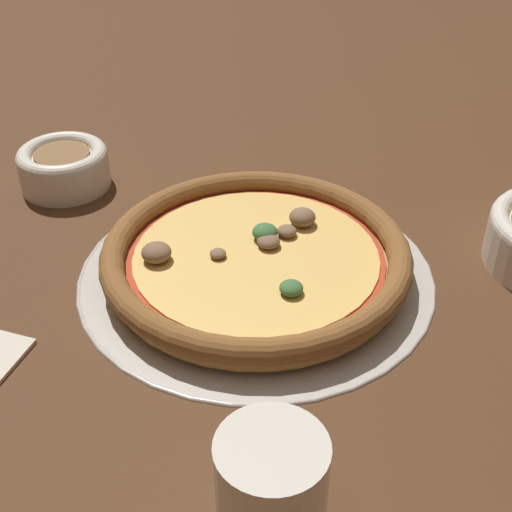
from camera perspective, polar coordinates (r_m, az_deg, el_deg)
ground_plane at (r=0.73m, az=-0.00°, el=-1.53°), size 3.00×3.00×0.00m
pizza_tray at (r=0.72m, az=-0.00°, el=-1.33°), size 0.36×0.36×0.01m
pizza at (r=0.71m, az=-0.01°, el=-0.05°), size 0.31×0.31×0.04m
bowl_far at (r=0.90m, az=-15.14°, el=6.99°), size 0.11×0.11×0.05m
drinking_cup at (r=0.49m, az=1.21°, el=-18.06°), size 0.08×0.08×0.08m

